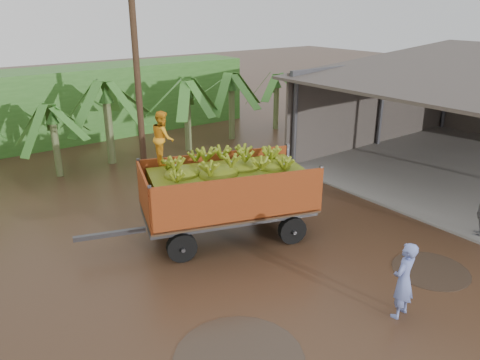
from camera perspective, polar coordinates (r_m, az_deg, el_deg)
name	(u,v)px	position (r m, az deg, el deg)	size (l,w,h in m)	color
ground	(292,260)	(13.13, 6.35, -9.65)	(100.00, 100.00, 0.00)	black
packing_shed	(470,107)	(22.40, 26.26, 8.03)	(12.78, 10.80, 4.76)	gray
hedge_north	(43,107)	(25.33, -22.84, 8.16)	(22.00, 3.00, 3.60)	#2D661E
banana_trailer	(227,190)	(13.71, -1.63, -1.21)	(6.93, 3.81, 3.82)	#C64D1C
man_blue	(404,280)	(11.10, 19.31, -11.46)	(0.67, 0.44, 1.82)	#6E7FC9
utility_pole	(138,86)	(18.22, -12.32, 11.13)	(1.20, 0.24, 7.34)	#47301E
banana_plants	(9,179)	(15.36, -26.36, 0.06)	(24.21, 19.87, 3.84)	#2D661E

